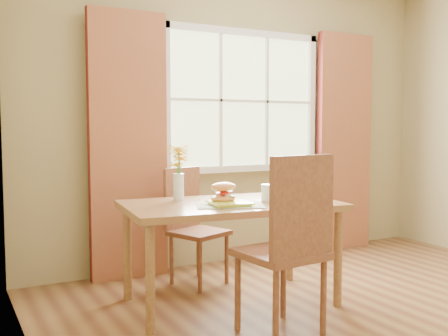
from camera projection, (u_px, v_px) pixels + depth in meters
The scene contains 12 objects.
room at pixel (395, 112), 3.26m from camera, with size 4.24×3.84×2.74m.
window at pixel (243, 101), 4.89m from camera, with size 1.62×0.06×1.32m.
curtain_left at pixel (128, 146), 4.30m from camera, with size 0.65×0.08×2.20m, color maroon.
curtain_right at pixel (344, 142), 5.39m from camera, with size 0.65×0.08×2.20m, color maroon.
dining_table at pixel (231, 213), 3.71m from camera, with size 1.57×1.00×0.73m.
chair_near at pixel (291, 238), 3.09m from camera, with size 0.50×0.50×1.10m.
chair_far at pixel (192, 220), 4.23m from camera, with size 0.50×0.50×0.93m.
placemat at pixel (230, 205), 3.55m from camera, with size 0.45×0.33×0.01m, color beige.
plate at pixel (230, 204), 3.53m from camera, with size 0.26×0.26×0.01m, color #BEDE37.
croissant_sandwich at pixel (223, 192), 3.57m from camera, with size 0.19×0.13×0.14m.
water_glass at pixel (267, 193), 3.73m from camera, with size 0.08×0.08×0.12m.
flower_vase at pixel (178, 166), 3.78m from camera, with size 0.16×0.16×0.40m.
Camera 1 is at (-2.50, -2.38, 1.25)m, focal length 42.00 mm.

